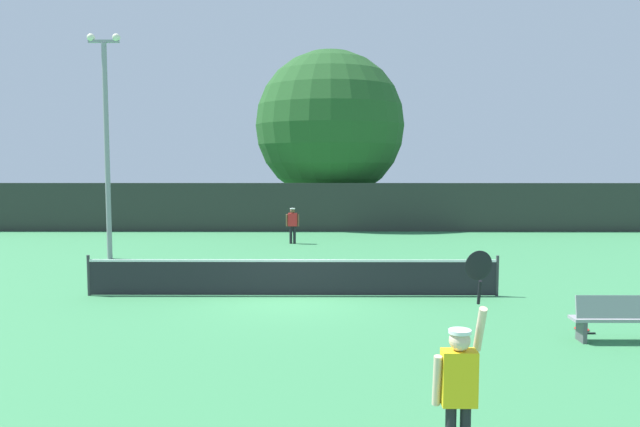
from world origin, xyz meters
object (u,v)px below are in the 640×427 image
Objects in this scene: player_serving at (460,380)px; parked_car_far at (425,209)px; light_pole at (106,132)px; parked_car_near at (178,207)px; tennis_ball at (312,273)px; large_tree at (330,125)px; player_receiving at (293,222)px; courtside_bench at (619,318)px; spare_racket at (582,329)px; parked_car_mid at (341,207)px.

parked_car_far is (4.53, 29.50, -0.33)m from player_serving.
parked_car_far is at bearing 45.77° from light_pole.
player_serving reaches higher than parked_car_near.
player_serving is 37.00× the size of tennis_ball.
player_receiving is at bearing -101.36° from large_tree.
tennis_ball is 0.04× the size of courtside_bench.
player_serving reaches higher than tennis_ball.
light_pole reaches higher than spare_racket.
parked_car_near reaches higher than spare_racket.
player_receiving reaches higher than courtside_bench.
large_tree is 2.24× the size of parked_car_mid.
player_receiving is 0.16× the size of large_tree.
parked_car_near is at bearing 162.04° from large_tree.
large_tree is at bearing 87.36° from tennis_ball.
tennis_ball is at bearing -108.32° from parked_car_far.
parked_car_mid is (2.39, 11.10, -0.16)m from player_receiving.
parked_car_mid is at bearing 169.60° from parked_car_far.
parked_car_near is at bearing 94.56° from light_pole.
parked_car_far is at bearing 89.32° from courtside_bench.
large_tree is (8.13, 12.58, 1.00)m from light_pole.
light_pole is (-6.44, -4.19, 3.65)m from player_receiving.
spare_racket is 16.81m from light_pole.
courtside_bench is at bearing -76.72° from large_tree.
player_receiving is at bearing 116.13° from courtside_bench.
large_tree is 7.61m from parked_car_far.
courtside_bench is at bearing -68.26° from spare_racket.
spare_racket is at bearing -47.99° from tennis_ball.
player_serving is 29.85m from parked_car_far.
player_receiving reaches higher than spare_racket.
courtside_bench is at bearing 50.18° from player_serving.
player_receiving is 8.51m from light_pole.
player_receiving is 0.36× the size of parked_car_far.
parked_car_far reaches higher than spare_racket.
courtside_bench is (6.11, -7.25, 0.45)m from tennis_ball.
courtside_bench is 0.41× the size of parked_car_near.
parked_car_mid reaches higher than player_receiving.
player_receiving is at bearing -49.75° from parked_car_near.
spare_racket is at bearing -77.06° from large_tree.
player_serving is 1.64× the size of player_receiving.
courtside_bench reaches higher than tennis_ball.
player_receiving is 15.18m from spare_racket.
large_tree reaches higher than player_serving.
parked_car_far is (5.67, 1.60, -4.81)m from large_tree.
player_serving is at bearing -81.39° from tennis_ball.
parked_car_mid is at bearing 100.41° from courtside_bench.
parked_car_mid is at bearing -102.14° from player_receiving.
player_receiving is at bearing 116.39° from spare_racket.
player_serving is 30.61m from parked_car_mid.
courtside_bench is 25.95m from parked_car_mid.
parked_car_far is (4.97, -1.10, 0.00)m from parked_car_mid.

